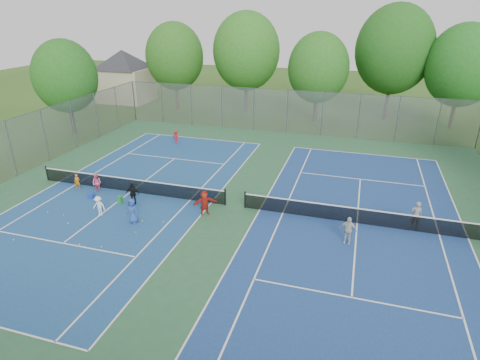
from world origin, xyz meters
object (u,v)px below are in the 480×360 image
net_left (130,185)px  ball_hopper (120,200)px  net_right (358,216)px  ball_crate (91,196)px  instructor (416,215)px

net_left → ball_hopper: 1.70m
net_right → ball_crate: (-15.87, -1.50, -0.32)m
ball_hopper → net_left: bearing=99.9°
instructor → net_right: bearing=6.9°
net_right → ball_hopper: 13.81m
ball_hopper → instructor: 16.75m
instructor → ball_crate: bearing=5.4°
net_right → instructor: (2.91, 0.37, 0.33)m
net_right → instructor: 2.96m
net_left → net_right: 14.00m
ball_hopper → instructor: (16.62, 2.03, 0.54)m
net_left → net_right: same height
ball_crate → instructor: bearing=5.7°
instructor → ball_hopper: bearing=6.7°
net_left → ball_hopper: (0.29, -1.66, -0.21)m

